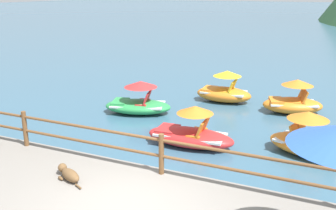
{
  "coord_description": "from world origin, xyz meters",
  "views": [
    {
      "loc": [
        3.42,
        -5.64,
        4.41
      ],
      "look_at": [
        -1.4,
        5.0,
        0.9
      ],
      "focal_mm": 41.58,
      "sensor_mm": 36.0,
      "label": 1
    }
  ],
  "objects_px": {
    "dog_resting": "(69,174)",
    "pedal_boat_4": "(224,91)",
    "pedal_boat_5": "(309,141)",
    "pedal_boat_3": "(138,103)",
    "pedal_boat_0": "(190,133)",
    "pedal_boat_1": "(293,102)"
  },
  "relations": [
    {
      "from": "pedal_boat_0",
      "to": "pedal_boat_3",
      "type": "height_order",
      "value": "pedal_boat_0"
    },
    {
      "from": "pedal_boat_0",
      "to": "pedal_boat_4",
      "type": "bearing_deg",
      "value": 95.2
    },
    {
      "from": "pedal_boat_1",
      "to": "pedal_boat_4",
      "type": "height_order",
      "value": "pedal_boat_4"
    },
    {
      "from": "pedal_boat_0",
      "to": "dog_resting",
      "type": "bearing_deg",
      "value": -110.23
    },
    {
      "from": "pedal_boat_0",
      "to": "pedal_boat_1",
      "type": "distance_m",
      "value": 5.03
    },
    {
      "from": "pedal_boat_4",
      "to": "pedal_boat_5",
      "type": "bearing_deg",
      "value": -48.64
    },
    {
      "from": "dog_resting",
      "to": "pedal_boat_1",
      "type": "height_order",
      "value": "pedal_boat_1"
    },
    {
      "from": "pedal_boat_1",
      "to": "pedal_boat_3",
      "type": "xyz_separation_m",
      "value": [
        -5.17,
        -2.37,
        -0.03
      ]
    },
    {
      "from": "pedal_boat_5",
      "to": "pedal_boat_0",
      "type": "bearing_deg",
      "value": -167.1
    },
    {
      "from": "dog_resting",
      "to": "pedal_boat_3",
      "type": "bearing_deg",
      "value": 104.25
    },
    {
      "from": "dog_resting",
      "to": "pedal_boat_0",
      "type": "relative_size",
      "value": 0.37
    },
    {
      "from": "pedal_boat_1",
      "to": "pedal_boat_5",
      "type": "relative_size",
      "value": 0.96
    },
    {
      "from": "pedal_boat_5",
      "to": "pedal_boat_3",
      "type": "bearing_deg",
      "value": 167.3
    },
    {
      "from": "pedal_boat_3",
      "to": "pedal_boat_5",
      "type": "xyz_separation_m",
      "value": [
        6.09,
        -1.37,
        0.01
      ]
    },
    {
      "from": "pedal_boat_0",
      "to": "pedal_boat_1",
      "type": "relative_size",
      "value": 1.1
    },
    {
      "from": "pedal_boat_4",
      "to": "pedal_boat_5",
      "type": "xyz_separation_m",
      "value": [
        3.65,
        -4.15,
        -0.03
      ]
    },
    {
      "from": "dog_resting",
      "to": "pedal_boat_5",
      "type": "distance_m",
      "value": 6.43
    },
    {
      "from": "pedal_boat_0",
      "to": "pedal_boat_1",
      "type": "height_order",
      "value": "pedal_boat_1"
    },
    {
      "from": "pedal_boat_0",
      "to": "pedal_boat_4",
      "type": "relative_size",
      "value": 1.16
    },
    {
      "from": "dog_resting",
      "to": "pedal_boat_4",
      "type": "height_order",
      "value": "pedal_boat_4"
    },
    {
      "from": "dog_resting",
      "to": "pedal_boat_4",
      "type": "distance_m",
      "value": 8.7
    },
    {
      "from": "pedal_boat_5",
      "to": "dog_resting",
      "type": "bearing_deg",
      "value": -135.59
    }
  ]
}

